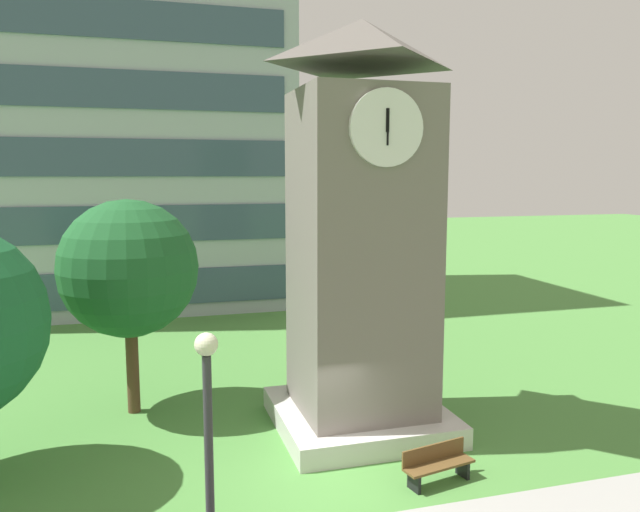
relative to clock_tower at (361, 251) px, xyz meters
The scene contains 6 objects.
ground_plane 6.25m from the clock_tower, 119.13° to the right, with size 160.00×160.00×0.00m, color #4C893D.
office_building 24.17m from the clock_tower, 110.60° to the left, with size 19.98×11.14×28.80m.
clock_tower is the anchor object (origin of this frame).
park_bench 5.90m from the clock_tower, 79.55° to the right, with size 1.86×0.85×0.88m.
street_lamp 8.75m from the clock_tower, 125.53° to the right, with size 0.36×0.36×4.87m.
tree_streetside 6.94m from the clock_tower, 154.80° to the left, with size 4.11×4.11×6.50m.
Camera 1 is at (-4.04, -12.94, 7.23)m, focal length 34.83 mm.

